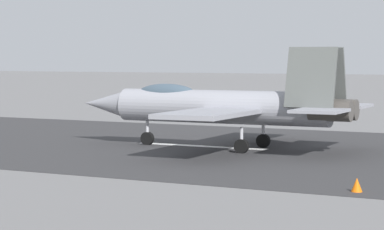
# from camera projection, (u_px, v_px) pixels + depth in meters

# --- Properties ---
(ground_plane) EXTENTS (400.00, 400.00, 0.00)m
(ground_plane) POSITION_uv_depth(u_px,v_px,m) (202.00, 147.00, 47.85)
(ground_plane) COLOR slate
(runway_strip) EXTENTS (240.00, 26.00, 0.02)m
(runway_strip) POSITION_uv_depth(u_px,v_px,m) (202.00, 146.00, 47.85)
(runway_strip) COLOR #343335
(runway_strip) RESTS_ON ground
(fighter_jet) EXTENTS (16.58, 14.56, 5.59)m
(fighter_jet) POSITION_uv_depth(u_px,v_px,m) (223.00, 106.00, 46.44)
(fighter_jet) COLOR #94959E
(fighter_jet) RESTS_ON ground
(marker_cone_near) EXTENTS (0.44, 0.44, 0.55)m
(marker_cone_near) POSITION_uv_depth(u_px,v_px,m) (357.00, 185.00, 31.62)
(marker_cone_near) COLOR orange
(marker_cone_near) RESTS_ON ground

